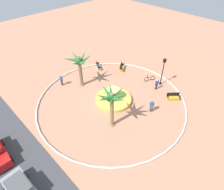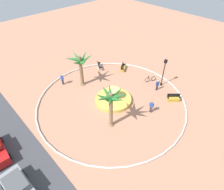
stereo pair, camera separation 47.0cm
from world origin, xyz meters
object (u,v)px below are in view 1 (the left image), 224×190
palm_tree_near_fountain (79,64)px  bench_east (173,98)px  fountain (113,99)px  person_cyclist_helmet (157,84)px  bench_north (122,68)px  person_cyclist_photo (61,80)px  lamppost (163,70)px  bicycle_red_frame (149,79)px  palm_tree_by_curb (112,100)px  bench_west (98,67)px  person_pedestrian_stroll (152,106)px

palm_tree_near_fountain → bench_east: (-10.80, -6.26, -3.03)m
fountain → person_cyclist_helmet: size_ratio=2.80×
bench_east → bench_north: bearing=-3.9°
fountain → person_cyclist_photo: (7.47, 2.73, 0.64)m
lamppost → bicycle_red_frame: bearing=13.7°
palm_tree_by_curb → bench_west: 12.41m
bicycle_red_frame → lamppost: bearing=-166.3°
bench_north → bench_east: bearing=176.1°
palm_tree_near_fountain → person_pedestrian_stroll: (-10.10, -2.52, -2.43)m
bench_north → person_cyclist_photo: (3.23, 8.92, 0.58)m
palm_tree_near_fountain → bench_north: size_ratio=2.89×
fountain → bench_north: size_ratio=2.83×
person_cyclist_photo → palm_tree_by_curb: bearing=178.5°
bench_north → bicycle_red_frame: (-4.82, -0.64, 0.04)m
palm_tree_by_curb → bicycle_red_frame: 10.58m
fountain → lamppost: (-2.21, -7.23, 2.16)m
palm_tree_by_curb → person_pedestrian_stroll: size_ratio=2.83×
bicycle_red_frame → person_cyclist_photo: bearing=49.9°
fountain → palm_tree_by_curb: 5.28m
palm_tree_near_fountain → bench_north: 7.65m
bench_east → person_cyclist_helmet: person_cyclist_helmet is taller
palm_tree_near_fountain → bench_east: size_ratio=3.10×
bicycle_red_frame → person_cyclist_helmet: size_ratio=0.96×
person_cyclist_photo → person_cyclist_helmet: bearing=-139.2°
bench_east → person_cyclist_photo: size_ratio=0.91×
palm_tree_by_curb → person_pedestrian_stroll: palm_tree_by_curb is taller
fountain → bench_east: 7.63m
bench_west → bench_north: size_ratio=1.01×
palm_tree_by_curb → bench_east: 9.50m
lamppost → person_cyclist_helmet: bearing=100.0°
bench_north → palm_tree_near_fountain: bearing=79.1°
bicycle_red_frame → bench_north: bearing=7.6°
bench_east → bench_west: (12.35, 1.76, 0.00)m
bench_north → person_cyclist_helmet: (-6.69, 0.35, 0.57)m
bench_north → person_pedestrian_stroll: bearing=153.5°
person_cyclist_helmet → fountain: bearing=67.2°
palm_tree_near_fountain → bench_north: bearing=-100.9°
palm_tree_near_fountain → person_pedestrian_stroll: bearing=-166.0°
bench_west → bench_north: 3.75m
palm_tree_near_fountain → person_cyclist_photo: (1.91, 2.02, -2.45)m
bench_north → person_cyclist_photo: person_cyclist_photo is taller
bench_west → bicycle_red_frame: bench_west is taller
lamppost → person_pedestrian_stroll: 6.08m
bench_north → person_cyclist_photo: 9.50m
palm_tree_near_fountain → lamppost: palm_tree_near_fountain is taller
palm_tree_by_curb → person_pedestrian_stroll: bearing=-110.7°
bench_west → person_cyclist_photo: (0.36, 6.52, 0.58)m
palm_tree_near_fountain → person_cyclist_photo: palm_tree_near_fountain is taller
palm_tree_near_fountain → person_cyclist_helmet: bearing=-140.8°
palm_tree_by_curb → person_cyclist_helmet: size_ratio=2.92×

